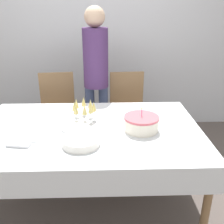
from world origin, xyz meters
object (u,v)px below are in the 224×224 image
at_px(champagne_tray, 84,111).
at_px(person_standing, 96,69).
at_px(dining_chair_far_right, 127,110).
at_px(dining_chair_far_left, 58,111).
at_px(plate_stack_dessert, 75,127).
at_px(plate_stack_main, 81,141).
at_px(birthday_cake, 141,123).

relative_size(champagne_tray, person_standing, 0.18).
relative_size(dining_chair_far_right, person_standing, 0.57).
relative_size(dining_chair_far_left, plate_stack_dessert, 4.27).
xyz_separation_m(plate_stack_main, plate_stack_dessert, (-0.07, 0.26, -0.01)).
relative_size(dining_chair_far_left, dining_chair_far_right, 1.00).
distance_m(champagne_tray, plate_stack_main, 0.44).
bearing_deg(plate_stack_main, dining_chair_far_right, 69.22).
bearing_deg(person_standing, champagne_tray, -96.31).
bearing_deg(birthday_cake, dining_chair_far_left, 131.44).
height_order(birthday_cake, champagne_tray, birthday_cake).
xyz_separation_m(birthday_cake, champagne_tray, (-0.48, 0.21, 0.03)).
bearing_deg(dining_chair_far_right, dining_chair_far_left, -179.98).
bearing_deg(birthday_cake, plate_stack_main, -154.49).
relative_size(plate_stack_main, plate_stack_dessert, 1.24).
relative_size(dining_chair_far_right, plate_stack_main, 3.45).
distance_m(champagne_tray, person_standing, 0.81).
distance_m(birthday_cake, plate_stack_dessert, 0.54).
height_order(dining_chair_far_right, birthday_cake, dining_chair_far_right).
xyz_separation_m(dining_chair_far_left, champagne_tray, (0.37, -0.75, 0.31)).
bearing_deg(dining_chair_far_right, person_standing, 174.80).
bearing_deg(champagne_tray, birthday_cake, -23.52).
relative_size(dining_chair_far_right, champagne_tray, 3.12).
height_order(birthday_cake, person_standing, person_standing).
relative_size(champagne_tray, plate_stack_dessert, 1.37).
distance_m(dining_chair_far_right, plate_stack_dessert, 1.08).
bearing_deg(plate_stack_dessert, birthday_cake, -3.92).
distance_m(plate_stack_main, plate_stack_dessert, 0.27).
bearing_deg(champagne_tray, person_standing, 83.69).
bearing_deg(champagne_tray, dining_chair_far_left, 116.29).
height_order(plate_stack_main, person_standing, person_standing).
distance_m(birthday_cake, plate_stack_main, 0.52).
bearing_deg(plate_stack_main, plate_stack_dessert, 104.32).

